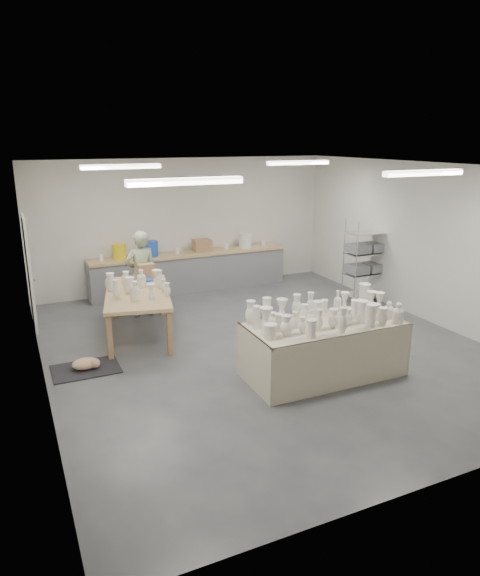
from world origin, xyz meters
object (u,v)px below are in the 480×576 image
drying_table (324,346)px  work_table (138,289)px  potter (141,274)px  red_stool (139,299)px

drying_table → work_table: 3.53m
work_table → potter: (0.28, 0.92, 0.03)m
drying_table → red_stool: bearing=114.4°
drying_table → work_table: (-2.06, 2.84, 0.36)m
drying_table → potter: bearing=115.9°
red_stool → work_table: bearing=-103.4°
drying_table → red_stool: 4.41m
work_table → potter: potter is taller
drying_table → red_stool: (-1.78, 4.03, -0.19)m
drying_table → work_table: bearing=126.5°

